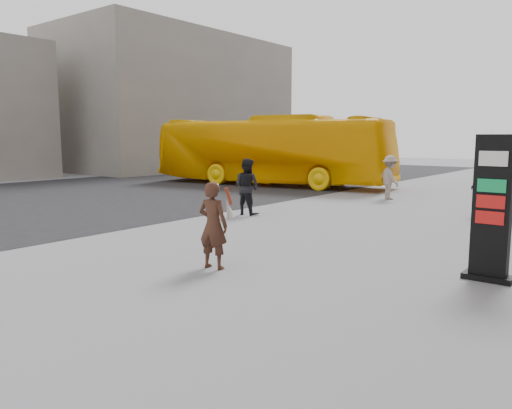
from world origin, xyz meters
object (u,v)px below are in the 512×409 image
Objects in this scene: woman at (213,224)px; pedestrian_c at (486,189)px; info_pylon at (492,209)px; bus at (270,151)px; pedestrian_b at (390,177)px; pedestrian_a at (247,187)px.

pedestrian_c is (2.36, 9.75, 0.01)m from woman.
info_pylon reaches higher than pedestrian_c.
woman is at bearing -150.98° from info_pylon.
pedestrian_b is (7.28, -1.88, -0.88)m from bus.
pedestrian_b is 1.02× the size of pedestrian_c.
bus reaches higher than pedestrian_c.
pedestrian_c is (11.35, -4.07, -0.89)m from bus.
info_pylon is 1.52× the size of woman.
pedestrian_b is at bearing -7.32° from pedestrian_c.
woman is at bearing 122.42° from pedestrian_a.
woman is 0.13× the size of bus.
pedestrian_b reaches higher than woman.
bus is 7.38× the size of pedestrian_c.
pedestrian_a reaches higher than pedestrian_b.
woman is (-4.24, -2.37, -0.41)m from info_pylon.
woman is at bearing 97.42° from pedestrian_c.
info_pylon is at bearing -160.69° from woman.
pedestrian_b is (-1.71, 11.94, 0.02)m from woman.
bus is 7.57m from pedestrian_b.
pedestrian_c is at bearing -117.41° from bus.
woman is 0.92× the size of pedestrian_a.
pedestrian_c is (-1.89, 7.38, -0.40)m from info_pylon.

